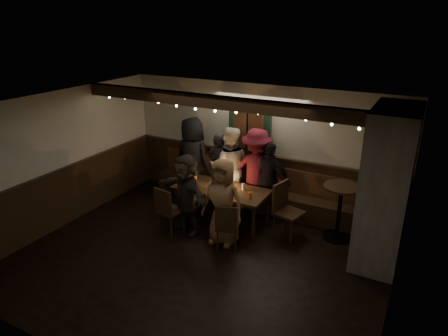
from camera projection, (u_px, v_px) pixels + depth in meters
The scene contains 13 objects.
room at pixel (290, 183), 7.11m from camera, with size 6.02×5.01×2.62m.
dining_table at pixel (219, 191), 7.87m from camera, with size 1.95×0.84×0.84m.
chair_near_left at pixel (167, 208), 7.42m from camera, with size 0.48×0.48×0.93m.
chair_near_right at pixel (227, 224), 6.92m from camera, with size 0.50×0.50×0.86m.
chair_end at pixel (285, 206), 7.36m from camera, with size 0.56×0.56×1.03m.
high_top at pixel (340, 205), 7.21m from camera, with size 0.65×0.65×1.04m.
person_a at pixel (193, 158), 8.82m from camera, with size 0.90×0.58×1.84m, color black.
person_b at pixel (220, 168), 8.63m from camera, with size 0.58×0.38×1.58m, color #2A292C.
person_c at pixel (229, 168), 8.39m from camera, with size 0.85×0.67×1.76m, color beige.
person_d at pixel (256, 170), 8.22m from camera, with size 1.14×0.66×1.77m, color #561320.
person_e at pixel (269, 180), 8.05m from camera, with size 0.90×0.38×1.54m, color black.
person_f at pixel (186, 194), 7.42m from camera, with size 1.43×0.45×1.54m, color #342F29.
person_g at pixel (223, 202), 7.03m from camera, with size 0.78×0.51×1.60m, color #A1744C.
Camera 1 is at (3.10, -4.90, 3.87)m, focal length 32.00 mm.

